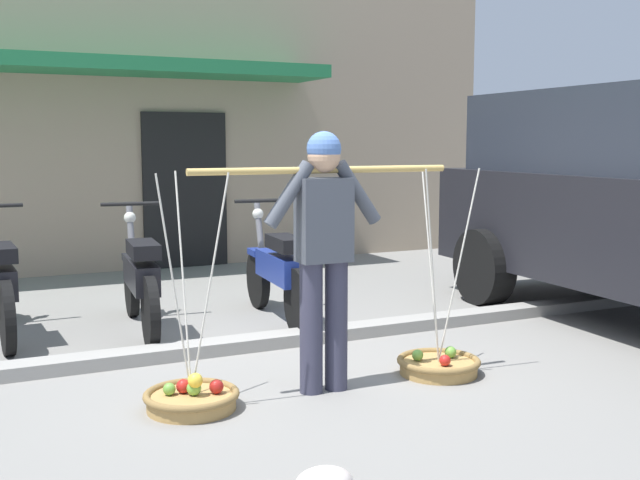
{
  "coord_description": "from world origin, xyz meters",
  "views": [
    {
      "loc": [
        -2.39,
        -4.97,
        1.63
      ],
      "look_at": [
        0.3,
        0.6,
        0.85
      ],
      "focal_mm": 43.99,
      "sensor_mm": 36.0,
      "label": 1
    }
  ],
  "objects_px": {
    "fruit_vendor": "(324,243)",
    "fruit_basket_right_side": "(192,397)",
    "motorcycle_third_in_row": "(278,273)",
    "motorcycle_second_in_row": "(140,280)",
    "fruit_basket_left_side": "(439,364)"
  },
  "relations": [
    {
      "from": "fruit_vendor",
      "to": "motorcycle_third_in_row",
      "type": "bearing_deg",
      "value": 75.8
    },
    {
      "from": "fruit_basket_right_side",
      "to": "motorcycle_second_in_row",
      "type": "height_order",
      "value": "fruit_basket_right_side"
    },
    {
      "from": "fruit_basket_left_side",
      "to": "motorcycle_third_in_row",
      "type": "distance_m",
      "value": 2.06
    },
    {
      "from": "fruit_vendor",
      "to": "fruit_basket_right_side",
      "type": "height_order",
      "value": "fruit_vendor"
    },
    {
      "from": "fruit_vendor",
      "to": "fruit_basket_right_side",
      "type": "xyz_separation_m",
      "value": [
        -0.89,
        0.02,
        -0.9
      ]
    },
    {
      "from": "fruit_basket_right_side",
      "to": "motorcycle_second_in_row",
      "type": "relative_size",
      "value": 0.8
    },
    {
      "from": "fruit_vendor",
      "to": "motorcycle_second_in_row",
      "type": "relative_size",
      "value": 0.98
    },
    {
      "from": "fruit_basket_left_side",
      "to": "motorcycle_second_in_row",
      "type": "height_order",
      "value": "fruit_basket_left_side"
    },
    {
      "from": "fruit_vendor",
      "to": "motorcycle_second_in_row",
      "type": "distance_m",
      "value": 2.3
    },
    {
      "from": "fruit_basket_left_side",
      "to": "motorcycle_third_in_row",
      "type": "height_order",
      "value": "fruit_basket_left_side"
    },
    {
      "from": "fruit_basket_left_side",
      "to": "fruit_basket_right_side",
      "type": "relative_size",
      "value": 1.0
    },
    {
      "from": "fruit_basket_right_side",
      "to": "motorcycle_third_in_row",
      "type": "height_order",
      "value": "fruit_basket_right_side"
    },
    {
      "from": "fruit_vendor",
      "to": "motorcycle_third_in_row",
      "type": "xyz_separation_m",
      "value": [
        0.5,
        1.96,
        -0.53
      ]
    },
    {
      "from": "fruit_vendor",
      "to": "motorcycle_third_in_row",
      "type": "distance_m",
      "value": 2.09
    },
    {
      "from": "fruit_basket_right_side",
      "to": "fruit_vendor",
      "type": "bearing_deg",
      "value": -1.45
    }
  ]
}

